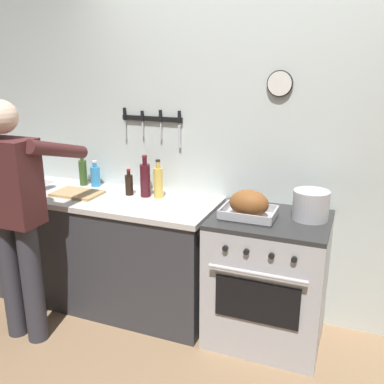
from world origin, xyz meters
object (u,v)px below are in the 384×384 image
at_px(bottle_olive_oil, 83,172).
at_px(bottle_dish_soap, 95,176).
at_px(bottle_cooking_oil, 158,182).
at_px(bottle_wine_red, 145,179).
at_px(bottle_vinegar, 146,180).
at_px(bottle_soy_sauce, 129,184).
at_px(cutting_board, 77,193).
at_px(stock_pot, 311,205).
at_px(person_cook, 15,209).
at_px(roasting_pan, 249,205).
at_px(stove, 267,279).

distance_m(bottle_olive_oil, bottle_dish_soap, 0.11).
relative_size(bottle_cooking_oil, bottle_wine_red, 0.92).
distance_m(bottle_vinegar, bottle_olive_oil, 0.56).
bearing_deg(bottle_soy_sauce, cutting_board, -158.15).
bearing_deg(stock_pot, bottle_dish_soap, 175.53).
xyz_separation_m(cutting_board, bottle_olive_oil, (-0.11, 0.25, 0.10)).
bearing_deg(cutting_board, bottle_soy_sauce, 21.85).
relative_size(stock_pot, bottle_wine_red, 0.73).
distance_m(bottle_wine_red, bottle_dish_soap, 0.52).
distance_m(cutting_board, bottle_soy_sauce, 0.41).
distance_m(bottle_vinegar, bottle_wine_red, 0.14).
relative_size(stock_pot, bottle_olive_oil, 0.87).
height_order(person_cook, stock_pot, person_cook).
bearing_deg(cutting_board, bottle_olive_oil, 115.04).
bearing_deg(bottle_wine_red, bottle_dish_soap, 169.24).
relative_size(bottle_soy_sauce, bottle_olive_oil, 0.76).
bearing_deg(bottle_olive_oil, bottle_vinegar, 3.77).
bearing_deg(stock_pot, bottle_vinegar, 172.82).
xyz_separation_m(bottle_soy_sauce, bottle_wine_red, (0.13, 0.01, 0.05)).
bearing_deg(roasting_pan, bottle_wine_red, 168.89).
distance_m(bottle_cooking_oil, bottle_olive_oil, 0.73).
relative_size(person_cook, stock_pot, 7.17).
bearing_deg(bottle_olive_oil, stock_pot, -3.85).
relative_size(bottle_vinegar, bottle_dish_soap, 1.03).
bearing_deg(stock_pot, bottle_olive_oil, 176.15).
bearing_deg(bottle_soy_sauce, bottle_cooking_oil, 4.52).
bearing_deg(bottle_olive_oil, bottle_soy_sauce, -11.30).
distance_m(stock_pot, bottle_olive_oil, 1.84).
xyz_separation_m(stove, bottle_soy_sauce, (-1.11, 0.10, 0.53)).
relative_size(stove, bottle_cooking_oil, 3.10).
distance_m(stove, cutting_board, 1.55).
xyz_separation_m(person_cook, bottle_soy_sauce, (0.46, 0.69, 0.03)).
xyz_separation_m(bottle_vinegar, bottle_cooking_oil, (0.16, -0.12, 0.03)).
xyz_separation_m(stock_pot, bottle_dish_soap, (-1.73, 0.13, -0.01)).
xyz_separation_m(stock_pot, bottle_cooking_oil, (-1.11, 0.05, 0.03)).
bearing_deg(roasting_pan, stove, 22.61).
xyz_separation_m(stock_pot, bottle_olive_oil, (-1.84, 0.12, 0.02)).
relative_size(bottle_soy_sauce, bottle_cooking_oil, 0.70).
relative_size(roasting_pan, cutting_board, 0.98).
relative_size(person_cook, cutting_board, 4.61).
relative_size(roasting_pan, bottle_vinegar, 1.63).
xyz_separation_m(stock_pot, bottle_vinegar, (-1.27, 0.16, -0.01)).
bearing_deg(cutting_board, roasting_pan, -0.20).
bearing_deg(bottle_cooking_oil, bottle_vinegar, 144.83).
relative_size(cutting_board, bottle_wine_red, 1.14).
distance_m(stove, bottle_cooking_oil, 1.05).
bearing_deg(person_cook, bottle_cooking_oil, -52.39).
height_order(roasting_pan, bottle_olive_oil, bottle_olive_oil).
relative_size(bottle_olive_oil, bottle_wine_red, 0.84).
distance_m(person_cook, bottle_olive_oil, 0.79).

